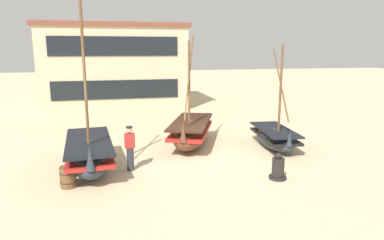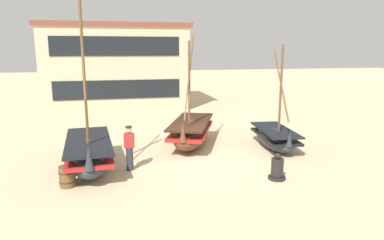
{
  "view_description": "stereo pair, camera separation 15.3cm",
  "coord_description": "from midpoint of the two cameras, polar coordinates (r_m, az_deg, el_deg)",
  "views": [
    {
      "loc": [
        -3.44,
        -13.4,
        4.44
      ],
      "look_at": [
        0.0,
        1.0,
        1.4
      ],
      "focal_mm": 32.29,
      "sensor_mm": 36.0,
      "label": 1
    },
    {
      "loc": [
        -3.29,
        -13.43,
        4.44
      ],
      "look_at": [
        0.0,
        1.0,
        1.4
      ],
      "focal_mm": 32.29,
      "sensor_mm": 36.0,
      "label": 2
    }
  ],
  "objects": [
    {
      "name": "ground_plane",
      "position": [
        14.53,
        0.62,
        -6.19
      ],
      "size": [
        120.0,
        120.0,
        0.0
      ],
      "primitive_type": "plane",
      "color": "#CCB78E"
    },
    {
      "name": "fishing_boat_near_left",
      "position": [
        13.54,
        -16.91,
        -5.22
      ],
      "size": [
        1.92,
        4.59,
        6.25
      ],
      "color": "#2D333D",
      "rests_on": "ground"
    },
    {
      "name": "fishing_boat_centre_large",
      "position": [
        16.05,
        -0.45,
        -2.0
      ],
      "size": [
        3.03,
        4.53,
        5.1
      ],
      "color": "brown",
      "rests_on": "ground"
    },
    {
      "name": "fishing_boat_far_right",
      "position": [
        16.16,
        13.23,
        -2.77
      ],
      "size": [
        1.69,
        3.53,
        4.63
      ],
      "color": "#2D333D",
      "rests_on": "ground"
    },
    {
      "name": "fisherman_by_hull",
      "position": [
        13.0,
        -10.54,
        -4.7
      ],
      "size": [
        0.39,
        0.28,
        1.68
      ],
      "color": "#33333D",
      "rests_on": "ground"
    },
    {
      "name": "capstan_winch",
      "position": [
        12.45,
        13.67,
        -7.8
      ],
      "size": [
        0.61,
        0.61,
        0.94
      ],
      "color": "black",
      "rests_on": "ground"
    },
    {
      "name": "wooden_barrel",
      "position": [
        12.15,
        -20.11,
        -8.81
      ],
      "size": [
        0.56,
        0.56,
        0.7
      ],
      "color": "brown",
      "rests_on": "ground"
    },
    {
      "name": "harbor_building_main",
      "position": [
        28.32,
        -12.8,
        8.73
      ],
      "size": [
        10.88,
        7.09,
        6.3
      ],
      "color": "beige",
      "rests_on": "ground"
    }
  ]
}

